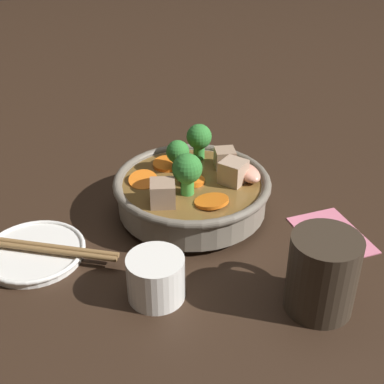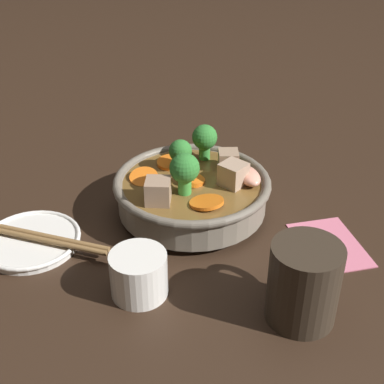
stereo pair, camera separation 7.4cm
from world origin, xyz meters
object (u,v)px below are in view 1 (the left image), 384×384
Objects in this scene: tea_cup at (156,277)px; dark_mug at (321,273)px; chopsticks_pair at (33,246)px; stirfry_bowl at (192,189)px; side_saucer at (34,252)px.

tea_cup is 0.65× the size of dark_mug.
tea_cup is 0.33× the size of chopsticks_pair.
tea_cup reaches higher than chopsticks_pair.
dark_mug reaches higher than tea_cup.
dark_mug is (-0.22, -0.08, 0.01)m from stirfry_bowl.
chopsticks_pair is at bearing 90.00° from side_saucer.
side_saucer is at bearing 48.02° from tea_cup.
dark_mug is at bearing -121.89° from chopsticks_pair.
dark_mug is (-0.18, -0.30, 0.04)m from side_saucer.
stirfry_bowl is at bearing 19.26° from dark_mug.
side_saucer is 1.26× the size of dark_mug.
side_saucer is 0.64× the size of chopsticks_pair.
side_saucer is at bearing 98.91° from stirfry_bowl.
tea_cup is at bearing -131.98° from side_saucer.
side_saucer is (-0.03, 0.22, -0.03)m from stirfry_bowl.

